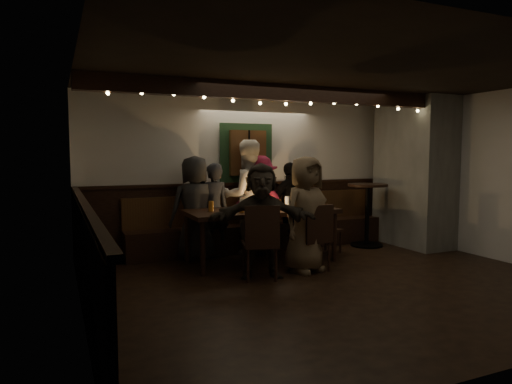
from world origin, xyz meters
name	(u,v)px	position (x,y,z in m)	size (l,w,h in m)	color
room	(342,188)	(1.07, 1.42, 1.07)	(6.02, 5.01, 2.62)	black
dining_table	(261,214)	(-0.39, 1.40, 0.74)	(2.26, 0.97, 0.98)	black
chair_near_left	(261,238)	(-0.81, 0.49, 0.56)	(0.54, 0.54, 0.99)	black
chair_near_right	(316,234)	(0.07, 0.59, 0.53)	(0.44, 0.44, 0.94)	black
chair_end	(325,226)	(0.79, 1.49, 0.47)	(0.49, 0.49, 0.83)	black
high_top	(367,207)	(1.82, 1.74, 0.70)	(0.70, 0.70, 1.11)	black
person_a	(195,208)	(-1.24, 2.02, 0.80)	(0.79, 0.51, 1.61)	#272728
person_b	(213,210)	(-0.93, 2.08, 0.75)	(0.54, 0.36, 1.49)	#26272D
person_c	(247,197)	(-0.33, 2.10, 0.93)	(0.91, 0.71, 1.87)	beige
person_d	(259,203)	(-0.08, 2.15, 0.80)	(1.04, 0.60, 1.61)	maroon
person_e	(291,206)	(0.49, 2.11, 0.74)	(0.87, 0.36, 1.49)	black
person_f	(261,220)	(-0.74, 0.64, 0.76)	(1.41, 0.45, 1.52)	#352D24
person_g	(306,214)	(-0.05, 0.65, 0.80)	(0.78, 0.51, 1.60)	brown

